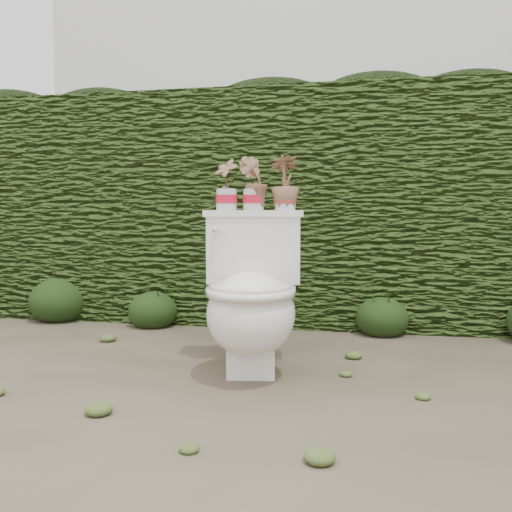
% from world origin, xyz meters
% --- Properties ---
extents(ground, '(60.00, 60.00, 0.00)m').
position_xyz_m(ground, '(0.00, 0.00, 0.00)').
color(ground, '#70644D').
rests_on(ground, ground).
extents(hedge, '(8.00, 1.00, 1.60)m').
position_xyz_m(hedge, '(0.00, 1.60, 0.80)').
color(hedge, '#3F5B1E').
rests_on(hedge, ground).
extents(house_wall, '(8.00, 3.50, 4.00)m').
position_xyz_m(house_wall, '(0.60, 6.00, 2.00)').
color(house_wall, silver).
rests_on(house_wall, ground).
extents(toilet, '(0.56, 0.74, 0.78)m').
position_xyz_m(toilet, '(0.13, 0.08, 0.36)').
color(toilet, white).
rests_on(toilet, ground).
extents(potted_plant_left, '(0.16, 0.14, 0.25)m').
position_xyz_m(potted_plant_left, '(-0.04, 0.30, 0.90)').
color(potted_plant_left, '#3A7123').
rests_on(potted_plant_left, toilet).
extents(potted_plant_center, '(0.15, 0.12, 0.27)m').
position_xyz_m(potted_plant_center, '(0.09, 0.32, 0.91)').
color(potted_plant_center, '#3A7123').
rests_on(potted_plant_center, toilet).
extents(potted_plant_right, '(0.19, 0.19, 0.26)m').
position_xyz_m(potted_plant_right, '(0.25, 0.35, 0.91)').
color(potted_plant_right, '#3A7123').
rests_on(potted_plant_right, toilet).
extents(liriope_clump_1, '(0.42, 0.42, 0.34)m').
position_xyz_m(liriope_clump_1, '(-1.51, 1.13, 0.17)').
color(liriope_clump_1, '#243C15').
rests_on(liriope_clump_1, ground).
extents(liriope_clump_2, '(0.33, 0.33, 0.27)m').
position_xyz_m(liriope_clump_2, '(-0.76, 1.05, 0.13)').
color(liriope_clump_2, '#243C15').
rests_on(liriope_clump_2, ground).
extents(liriope_clump_3, '(0.31, 0.31, 0.25)m').
position_xyz_m(liriope_clump_3, '(-0.08, 1.02, 0.13)').
color(liriope_clump_3, '#243C15').
rests_on(liriope_clump_3, ground).
extents(liriope_clump_4, '(0.33, 0.33, 0.27)m').
position_xyz_m(liriope_clump_4, '(0.77, 1.09, 0.13)').
color(liriope_clump_4, '#243C15').
rests_on(liriope_clump_4, ground).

